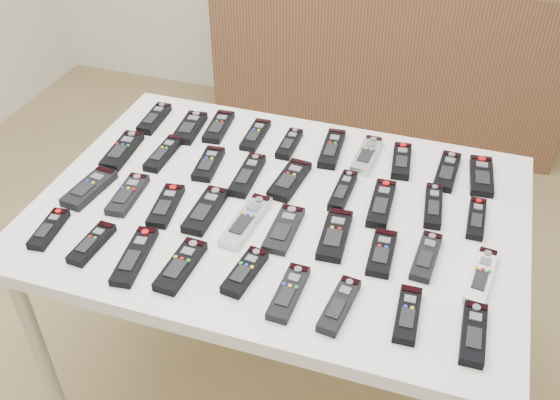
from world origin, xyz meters
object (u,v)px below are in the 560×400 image
(remote_12, at_px, (209,164))
(remote_23, at_px, (246,221))
(remote_14, at_px, (290,180))
(remote_34, at_px, (289,293))
(remote_10, at_px, (122,151))
(remote_20, at_px, (128,194))
(remote_32, at_px, (181,266))
(remote_3, at_px, (256,135))
(remote_30, at_px, (92,243))
(remote_13, at_px, (247,175))
(remote_18, at_px, (476,218))
(remote_36, at_px, (408,314))
(remote_33, at_px, (245,272))
(table, at_px, (280,223))
(sideboard, at_px, (388,61))
(remote_6, at_px, (367,155))
(remote_16, at_px, (381,204))
(remote_2, at_px, (219,127))
(remote_8, at_px, (447,171))
(remote_25, at_px, (335,235))
(remote_31, at_px, (135,256))
(remote_19, at_px, (89,188))
(remote_24, at_px, (284,229))
(remote_27, at_px, (426,256))
(remote_1, at_px, (190,128))
(remote_7, at_px, (401,161))
(remote_29, at_px, (49,229))
(remote_17, at_px, (433,206))
(remote_21, at_px, (166,206))
(remote_4, at_px, (289,144))
(remote_22, at_px, (205,210))
(remote_11, at_px, (164,153))
(remote_5, at_px, (332,149))
(remote_35, at_px, (339,305))
(remote_37, at_px, (473,333))

(remote_12, distance_m, remote_23, 0.28)
(remote_14, height_order, remote_34, remote_14)
(remote_23, bearing_deg, remote_10, 163.20)
(remote_20, height_order, remote_32, remote_32)
(remote_3, distance_m, remote_30, 0.62)
(remote_13, xyz_separation_m, remote_18, (0.61, 0.01, -0.00))
(remote_18, xyz_separation_m, remote_36, (-0.11, -0.37, 0.00))
(remote_33, xyz_separation_m, remote_36, (0.37, -0.01, -0.00))
(table, relative_size, remote_30, 8.61)
(sideboard, bearing_deg, remote_18, -78.35)
(remote_3, height_order, remote_6, remote_6)
(remote_16, bearing_deg, remote_36, -72.79)
(remote_13, bearing_deg, remote_2, 127.77)
(remote_8, distance_m, remote_16, 0.25)
(remote_25, xyz_separation_m, remote_31, (-0.43, -0.22, -0.00))
(remote_19, xyz_separation_m, remote_24, (0.54, 0.01, -0.00))
(remote_10, relative_size, remote_31, 0.95)
(remote_12, height_order, remote_27, same)
(remote_1, relative_size, remote_7, 1.02)
(remote_10, relative_size, remote_29, 1.28)
(remote_31, xyz_separation_m, remote_36, (0.64, 0.02, 0.00))
(remote_17, height_order, remote_21, remote_17)
(remote_27, bearing_deg, remote_3, 150.06)
(remote_4, relative_size, remote_22, 0.82)
(remote_17, relative_size, remote_34, 1.02)
(remote_27, bearing_deg, remote_11, 169.65)
(remote_2, bearing_deg, remote_24, -54.78)
(remote_19, bearing_deg, remote_5, 40.67)
(remote_11, distance_m, remote_35, 0.75)
(remote_5, xyz_separation_m, remote_22, (-0.24, -0.38, 0.00))
(remote_11, relative_size, remote_20, 1.03)
(remote_23, relative_size, remote_34, 1.23)
(remote_4, bearing_deg, remote_24, -74.60)
(remote_2, xyz_separation_m, remote_27, (0.69, -0.38, 0.00))
(remote_29, bearing_deg, remote_1, 70.07)
(remote_22, bearing_deg, remote_4, 73.18)
(remote_3, bearing_deg, remote_27, -35.43)
(remote_5, relative_size, remote_29, 1.31)
(sideboard, bearing_deg, remote_29, -110.01)
(remote_27, bearing_deg, remote_1, 159.39)
(remote_17, bearing_deg, remote_3, 156.61)
(remote_20, distance_m, remote_32, 0.32)
(sideboard, bearing_deg, remote_10, -113.29)
(remote_25, height_order, remote_34, remote_25)
(remote_8, distance_m, remote_27, 0.36)
(table, relative_size, remote_12, 8.17)
(remote_7, relative_size, remote_31, 0.83)
(remote_22, bearing_deg, table, 27.71)
(remote_24, xyz_separation_m, remote_37, (0.47, -0.19, 0.00))
(remote_5, distance_m, remote_34, 0.59)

